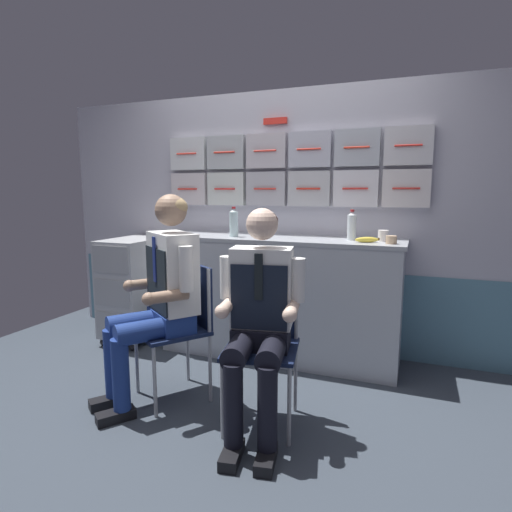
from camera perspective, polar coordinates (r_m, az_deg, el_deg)
name	(u,v)px	position (r m, az deg, el deg)	size (l,w,h in m)	color
ground	(204,421)	(2.68, -7.17, -21.48)	(4.80, 4.80, 0.04)	#363E48
galley_bulkhead	(279,220)	(3.58, 3.16, 4.88)	(4.20, 0.14, 2.15)	#B7B6C3
galley_counter	(279,297)	(3.38, 3.11, -5.62)	(1.92, 0.53, 0.97)	#B1B6BE
service_trolley	(136,286)	(3.91, -16.05, -3.90)	(0.40, 0.65, 0.92)	black
folding_chair_left	(185,315)	(2.76, -9.63, -7.98)	(0.56, 0.56, 0.86)	#A8AAAF
crew_member_left	(161,289)	(2.66, -12.90, -4.37)	(0.64, 0.70, 1.31)	black
folding_chair_right	(264,329)	(2.46, 1.10, -9.97)	(0.47, 0.47, 0.86)	#A8AAAF
crew_member_right	(259,313)	(2.26, 0.42, -7.79)	(0.48, 0.62, 1.24)	black
water_bottle_blue_cap	(352,226)	(3.18, 12.95, 4.04)	(0.06, 0.06, 0.23)	silver
water_bottle_short	(234,223)	(3.34, -3.05, 4.57)	(0.07, 0.07, 0.24)	silver
coffee_cup_spare	(391,239)	(3.02, 18.00, 2.16)	(0.07, 0.07, 0.06)	tan
coffee_cup_white	(383,235)	(3.16, 16.98, 2.71)	(0.07, 0.07, 0.08)	white
snack_banana	(367,240)	(3.05, 14.92, 2.17)	(0.17, 0.10, 0.04)	yellow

